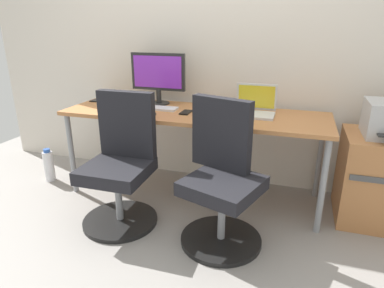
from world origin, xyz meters
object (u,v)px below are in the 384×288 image
Objects in this scene: open_laptop at (255,107)px; coffee_mug at (119,98)px; desktop_monitor at (158,75)px; water_bottle_on_floor at (49,166)px; office_chair_left at (121,166)px; office_chair_right at (222,180)px; side_cabinet at (383,179)px.

open_laptop is 1.19m from coffee_mug.
open_laptop is 3.37× the size of coffee_mug.
desktop_monitor is 0.41m from coffee_mug.
coffee_mug is (0.63, 0.27, 0.62)m from water_bottle_on_floor.
office_chair_right is at bearing -0.25° from office_chair_left.
office_chair_left is at bearing -61.67° from coffee_mug.
side_cabinet is 2.09× the size of water_bottle_on_floor.
office_chair_right is 1.77m from water_bottle_on_floor.
office_chair_left reaches higher than side_cabinet.
side_cabinet is 7.05× the size of coffee_mug.
office_chair_left is 1.89m from side_cabinet.
open_laptop is at bearing 7.48° from water_bottle_on_floor.
office_chair_right is 1.30m from coffee_mug.
office_chair_right is (0.74, -0.00, 0.00)m from office_chair_left.
coffee_mug is at bearing 22.74° from water_bottle_on_floor.
office_chair_left is 1.08m from water_bottle_on_floor.
side_cabinet is at bearing -4.58° from desktop_monitor.
coffee_mug is at bearing 149.45° from office_chair_right.
desktop_monitor is 0.87m from open_laptop.
desktop_monitor is (-0.74, 0.72, 0.55)m from office_chair_right.
desktop_monitor is 1.55× the size of open_laptop.
office_chair_right is 3.03× the size of water_bottle_on_floor.
desktop_monitor is at bearing 90.01° from office_chair_left.
office_chair_right is 0.71m from open_laptop.
desktop_monitor is (-0.00, 0.71, 0.55)m from office_chair_left.
desktop_monitor reaches higher than open_laptop.
office_chair_left is at bearing -162.42° from side_cabinet.
water_bottle_on_floor is 3.37× the size of coffee_mug.
coffee_mug reaches higher than side_cabinet.
desktop_monitor reaches higher than side_cabinet.
desktop_monitor is at bearing 135.84° from office_chair_right.
office_chair_left reaches higher than coffee_mug.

